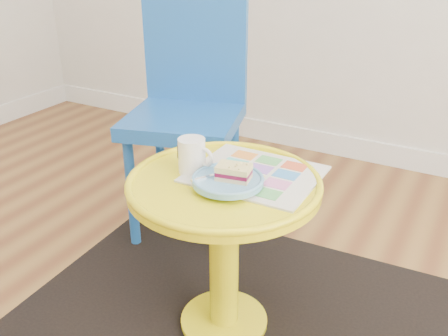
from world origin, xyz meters
The scene contains 9 objects.
room_walls centered at (-0.99, 0.99, 0.06)m, with size 4.00×4.00×4.00m.
rug centered at (0.17, 0.52, 0.00)m, with size 1.30×1.10×0.01m, color black.
side_table centered at (0.17, 0.52, 0.37)m, with size 0.54×0.54×0.51m.
chair centered at (-0.27, 1.02, 0.54)m, with size 0.51×0.51×0.94m.
newspaper centered at (0.22, 0.59, 0.51)m, with size 0.35×0.30×0.01m, color silver.
mug centered at (0.06, 0.52, 0.57)m, with size 0.11×0.08×0.10m.
plate centered at (0.19, 0.49, 0.53)m, with size 0.19×0.19×0.02m.
cake_slice centered at (0.21, 0.49, 0.56)m, with size 0.10×0.07×0.04m.
fork centered at (0.16, 0.49, 0.54)m, with size 0.09×0.13×0.00m.
Camera 1 is at (0.76, -0.56, 1.14)m, focal length 40.00 mm.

